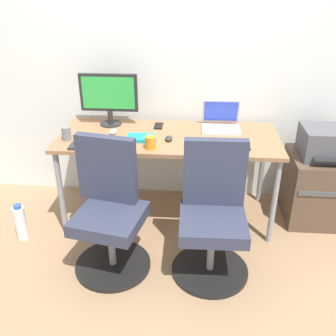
{
  "coord_description": "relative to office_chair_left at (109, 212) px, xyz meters",
  "views": [
    {
      "loc": [
        0.21,
        -2.78,
        1.88
      ],
      "look_at": [
        0.0,
        -0.05,
        0.49
      ],
      "focal_mm": 40.41,
      "sensor_mm": 36.0,
      "label": 1
    }
  ],
  "objects": [
    {
      "name": "mouse_by_laptop",
      "position": [
        0.37,
        0.54,
        0.34
      ],
      "size": [
        0.06,
        0.1,
        0.03
      ],
      "primitive_type": "ellipsoid",
      "color": "#2D2D2D",
      "rests_on": "desk"
    },
    {
      "name": "mouse_by_monitor",
      "position": [
        -0.09,
        0.65,
        0.34
      ],
      "size": [
        0.06,
        0.1,
        0.03
      ],
      "primitive_type": "ellipsoid",
      "color": "silver",
      "rests_on": "desk"
    },
    {
      "name": "coffee_mug",
      "position": [
        0.25,
        0.38,
        0.37
      ],
      "size": [
        0.08,
        0.08,
        0.09
      ],
      "primitive_type": "cylinder",
      "color": "orange",
      "rests_on": "desk"
    },
    {
      "name": "pen_cup",
      "position": [
        -0.41,
        0.49,
        0.38
      ],
      "size": [
        0.07,
        0.07,
        0.1
      ],
      "primitive_type": "cylinder",
      "color": "slate",
      "rests_on": "desk"
    },
    {
      "name": "ground_plane",
      "position": [
        0.36,
        0.63,
        -0.42
      ],
      "size": [
        5.28,
        5.28,
        0.0
      ],
      "primitive_type": "plane",
      "color": "#9E7A56"
    },
    {
      "name": "water_bottle_on_floor",
      "position": [
        -0.78,
        0.21,
        -0.28
      ],
      "size": [
        0.09,
        0.09,
        0.31
      ],
      "color": "white",
      "rests_on": "ground"
    },
    {
      "name": "desktop_monitor",
      "position": [
        -0.15,
        0.85,
        0.58
      ],
      "size": [
        0.48,
        0.18,
        0.43
      ],
      "color": "#262626",
      "rests_on": "desk"
    },
    {
      "name": "open_laptop",
      "position": [
        0.78,
        0.83,
        0.38
      ],
      "size": [
        0.31,
        0.27,
        0.22
      ],
      "color": "silver",
      "rests_on": "desk"
    },
    {
      "name": "back_wall",
      "position": [
        0.36,
        1.07,
        0.88
      ],
      "size": [
        4.4,
        0.04,
        2.6
      ],
      "primitive_type": "cube",
      "color": "silver",
      "rests_on": "ground"
    },
    {
      "name": "phone_near_monitor",
      "position": [
        0.26,
        0.83,
        0.33
      ],
      "size": [
        0.07,
        0.14,
        0.01
      ],
      "primitive_type": "cube",
      "color": "black",
      "rests_on": "desk"
    },
    {
      "name": "office_chair_left",
      "position": [
        0.0,
        0.0,
        0.0
      ],
      "size": [
        0.54,
        0.54,
        0.94
      ],
      "color": "black",
      "rests_on": "ground"
    },
    {
      "name": "notebook",
      "position": [
        0.15,
        0.54,
        0.34
      ],
      "size": [
        0.21,
        0.15,
        0.03
      ],
      "primitive_type": "cube",
      "color": "teal",
      "rests_on": "desk"
    },
    {
      "name": "desk",
      "position": [
        0.36,
        0.63,
        0.26
      ],
      "size": [
        1.74,
        0.72,
        0.75
      ],
      "color": "#996B47",
      "rests_on": "ground"
    },
    {
      "name": "side_cabinet",
      "position": [
        1.61,
        0.71,
        -0.13
      ],
      "size": [
        0.5,
        0.53,
        0.58
      ],
      "color": "brown",
      "rests_on": "ground"
    },
    {
      "name": "printer",
      "position": [
        1.61,
        0.71,
        0.27
      ],
      "size": [
        0.38,
        0.4,
        0.24
      ],
      "color": "#515156",
      "rests_on": "side_cabinet"
    },
    {
      "name": "keyboard_by_laptop",
      "position": [
        0.81,
        0.44,
        0.34
      ],
      "size": [
        0.34,
        0.12,
        0.02
      ],
      "primitive_type": "cube",
      "color": "#2D2D2D",
      "rests_on": "desk"
    },
    {
      "name": "office_chair_right",
      "position": [
        0.71,
        0.0,
        0.0
      ],
      "size": [
        0.54,
        0.54,
        0.94
      ],
      "color": "black",
      "rests_on": "ground"
    },
    {
      "name": "keyboard_by_monitor",
      "position": [
        -0.18,
        0.35,
        0.34
      ],
      "size": [
        0.34,
        0.12,
        0.02
      ],
      "primitive_type": "cube",
      "color": "#2D2D2D",
      "rests_on": "desk"
    }
  ]
}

